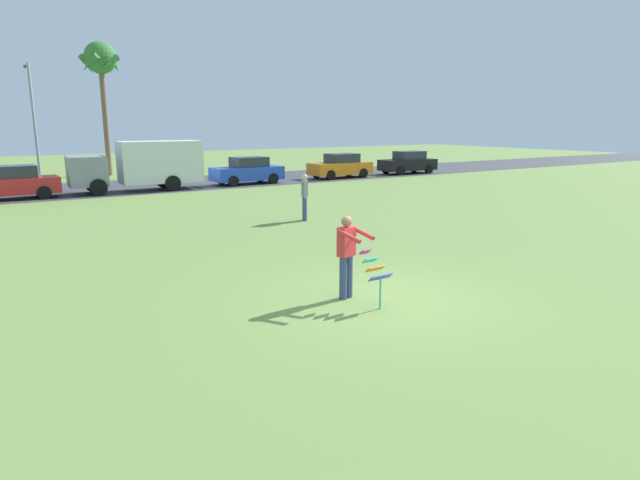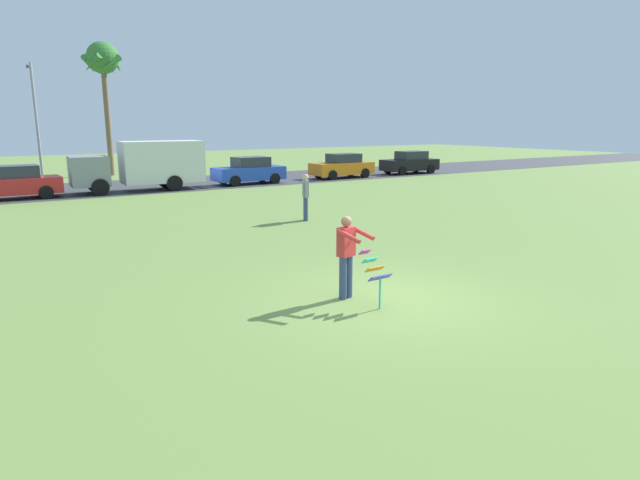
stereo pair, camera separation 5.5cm
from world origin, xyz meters
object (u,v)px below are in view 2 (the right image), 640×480
at_px(kite_held, 375,270).
at_px(streetlight_pole, 36,115).
at_px(person_kite_flyer, 347,254).
at_px(parked_car_orange, 342,166).
at_px(palm_tree_right_near, 103,64).
at_px(person_walker_near, 306,196).
at_px(parked_car_red, 13,183).
at_px(parked_car_blue, 249,171).
at_px(parked_truck_grey_van, 146,164).
at_px(parked_car_black, 410,163).

distance_m(kite_held, streetlight_pole, 28.85).
relative_size(person_kite_flyer, parked_car_orange, 0.41).
xyz_separation_m(palm_tree_right_near, person_walker_near, (2.33, -22.48, -6.49)).
bearing_deg(parked_car_orange, streetlight_pole, 157.19).
xyz_separation_m(person_kite_flyer, parked_car_red, (-4.89, 20.59, -0.18)).
distance_m(person_kite_flyer, person_walker_near, 9.18).
height_order(parked_car_blue, person_walker_near, person_walker_near).
relative_size(palm_tree_right_near, streetlight_pole, 1.27).
height_order(parked_car_red, parked_truck_grey_van, parked_truck_grey_van).
xyz_separation_m(parked_truck_grey_van, parked_car_black, (18.57, -0.00, -0.64)).
relative_size(parked_car_red, streetlight_pole, 0.61).
bearing_deg(streetlight_pole, parked_car_black, -17.37).
bearing_deg(person_kite_flyer, person_walker_near, 64.50).
bearing_deg(streetlight_pole, palm_tree_right_near, 32.92).
distance_m(parked_car_black, palm_tree_right_near, 22.01).
relative_size(parked_truck_grey_van, person_walker_near, 3.91).
relative_size(parked_truck_grey_van, parked_car_orange, 1.60).
distance_m(parked_car_red, palm_tree_right_near, 13.78).
bearing_deg(parked_car_red, parked_car_black, -0.00).
height_order(kite_held, parked_car_red, parked_car_red).
relative_size(kite_held, parked_car_blue, 0.26).
relative_size(parked_car_blue, streetlight_pole, 0.61).
bearing_deg(parked_car_orange, palm_tree_right_near, 140.79).
xyz_separation_m(parked_car_orange, parked_car_black, (5.89, -0.00, 0.00)).
bearing_deg(parked_car_black, parked_car_blue, 179.99).
distance_m(kite_held, parked_truck_grey_van, 21.36).
xyz_separation_m(parked_truck_grey_van, parked_car_blue, (5.98, 0.00, -0.64)).
bearing_deg(person_walker_near, parked_car_orange, 50.53).
bearing_deg(parked_car_black, streetlight_pole, 162.63).
relative_size(parked_truck_grey_van, streetlight_pole, 0.97).
xyz_separation_m(kite_held, parked_car_red, (-5.05, 21.31, 0.03)).
xyz_separation_m(person_kite_flyer, parked_car_orange, (14.09, 20.59, -0.18)).
xyz_separation_m(parked_car_red, parked_car_blue, (12.27, 0.00, 0.00)).
distance_m(parked_car_red, parked_truck_grey_van, 6.32).
distance_m(parked_car_orange, parked_car_black, 5.89).
height_order(parked_car_blue, parked_car_orange, same).
distance_m(person_kite_flyer, parked_truck_grey_van, 20.64).
distance_m(parked_car_orange, palm_tree_right_near, 17.41).
bearing_deg(parked_car_orange, parked_car_red, 180.00).
distance_m(parked_car_blue, palm_tree_right_near, 13.45).
xyz_separation_m(kite_held, parked_car_blue, (7.22, 21.31, 0.03)).
bearing_deg(parked_car_orange, person_walker_near, -129.47).
bearing_deg(person_walker_near, parked_truck_grey_van, 101.70).
relative_size(streetlight_pole, person_walker_near, 4.05).
xyz_separation_m(person_kite_flyer, parked_car_blue, (7.38, 20.59, -0.18)).
bearing_deg(palm_tree_right_near, parked_truck_grey_van, -91.24).
bearing_deg(parked_car_blue, kite_held, -108.71).
bearing_deg(palm_tree_right_near, kite_held, -92.65).
xyz_separation_m(parked_car_red, parked_car_orange, (18.97, -0.00, 0.00)).
bearing_deg(parked_truck_grey_van, kite_held, -93.32).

